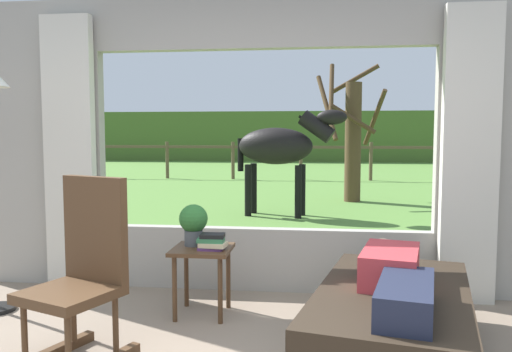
{
  "coord_description": "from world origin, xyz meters",
  "views": [
    {
      "loc": [
        0.47,
        -2.16,
        1.39
      ],
      "look_at": [
        0.0,
        1.8,
        1.05
      ],
      "focal_mm": 35.95,
      "sensor_mm": 36.0,
      "label": 1
    }
  ],
  "objects_px": {
    "reclining_person": "(395,275)",
    "horse": "(280,147)",
    "rocking_chair": "(83,272)",
    "side_table": "(202,260)",
    "book_stack": "(212,242)",
    "pasture_tree": "(352,135)",
    "potted_plant": "(193,222)",
    "recliner_sofa": "(393,321)"
  },
  "relations": [
    {
      "from": "reclining_person",
      "to": "rocking_chair",
      "type": "xyz_separation_m",
      "value": [
        -1.88,
        -0.24,
        0.02
      ]
    },
    {
      "from": "side_table",
      "to": "horse",
      "type": "relative_size",
      "value": 0.29
    },
    {
      "from": "reclining_person",
      "to": "potted_plant",
      "type": "distance_m",
      "value": 1.58
    },
    {
      "from": "reclining_person",
      "to": "horse",
      "type": "relative_size",
      "value": 0.79
    },
    {
      "from": "potted_plant",
      "to": "pasture_tree",
      "type": "bearing_deg",
      "value": 76.05
    },
    {
      "from": "reclining_person",
      "to": "book_stack",
      "type": "bearing_deg",
      "value": 168.68
    },
    {
      "from": "recliner_sofa",
      "to": "pasture_tree",
      "type": "bearing_deg",
      "value": 100.91
    },
    {
      "from": "rocking_chair",
      "to": "horse",
      "type": "xyz_separation_m",
      "value": [
        0.8,
        5.46,
        0.61
      ]
    },
    {
      "from": "side_table",
      "to": "potted_plant",
      "type": "distance_m",
      "value": 0.29
    },
    {
      "from": "recliner_sofa",
      "to": "book_stack",
      "type": "bearing_deg",
      "value": 170.59
    },
    {
      "from": "horse",
      "to": "pasture_tree",
      "type": "xyz_separation_m",
      "value": [
        1.28,
        1.96,
        0.18
      ]
    },
    {
      "from": "rocking_chair",
      "to": "potted_plant",
      "type": "height_order",
      "value": "rocking_chair"
    },
    {
      "from": "rocking_chair",
      "to": "side_table",
      "type": "distance_m",
      "value": 1.02
    },
    {
      "from": "book_stack",
      "to": "pasture_tree",
      "type": "xyz_separation_m",
      "value": [
        1.45,
        6.64,
        0.76
      ]
    },
    {
      "from": "recliner_sofa",
      "to": "pasture_tree",
      "type": "height_order",
      "value": "pasture_tree"
    },
    {
      "from": "reclining_person",
      "to": "pasture_tree",
      "type": "relative_size",
      "value": 0.52
    },
    {
      "from": "rocking_chair",
      "to": "potted_plant",
      "type": "bearing_deg",
      "value": 84.9
    },
    {
      "from": "recliner_sofa",
      "to": "reclining_person",
      "type": "xyz_separation_m",
      "value": [
        0.0,
        -0.05,
        0.3
      ]
    },
    {
      "from": "recliner_sofa",
      "to": "reclining_person",
      "type": "bearing_deg",
      "value": -77.47
    },
    {
      "from": "book_stack",
      "to": "pasture_tree",
      "type": "height_order",
      "value": "pasture_tree"
    },
    {
      "from": "recliner_sofa",
      "to": "book_stack",
      "type": "height_order",
      "value": "book_stack"
    },
    {
      "from": "recliner_sofa",
      "to": "side_table",
      "type": "height_order",
      "value": "side_table"
    },
    {
      "from": "rocking_chair",
      "to": "side_table",
      "type": "bearing_deg",
      "value": 79.32
    },
    {
      "from": "side_table",
      "to": "book_stack",
      "type": "bearing_deg",
      "value": -34.96
    },
    {
      "from": "potted_plant",
      "to": "horse",
      "type": "height_order",
      "value": "horse"
    },
    {
      "from": "side_table",
      "to": "potted_plant",
      "type": "relative_size",
      "value": 1.63
    },
    {
      "from": "rocking_chair",
      "to": "book_stack",
      "type": "distance_m",
      "value": 1.01
    },
    {
      "from": "potted_plant",
      "to": "horse",
      "type": "xyz_separation_m",
      "value": [
        0.34,
        4.55,
        0.45
      ]
    },
    {
      "from": "reclining_person",
      "to": "horse",
      "type": "xyz_separation_m",
      "value": [
        -1.08,
        5.22,
        0.63
      ]
    },
    {
      "from": "horse",
      "to": "recliner_sofa",
      "type": "bearing_deg",
      "value": 21.55
    },
    {
      "from": "side_table",
      "to": "pasture_tree",
      "type": "height_order",
      "value": "pasture_tree"
    },
    {
      "from": "recliner_sofa",
      "to": "rocking_chair",
      "type": "distance_m",
      "value": 1.93
    },
    {
      "from": "rocking_chair",
      "to": "side_table",
      "type": "xyz_separation_m",
      "value": [
        0.54,
        0.85,
        -0.12
      ]
    },
    {
      "from": "side_table",
      "to": "horse",
      "type": "xyz_separation_m",
      "value": [
        0.26,
        4.61,
        0.73
      ]
    },
    {
      "from": "reclining_person",
      "to": "side_table",
      "type": "distance_m",
      "value": 1.47
    },
    {
      "from": "pasture_tree",
      "to": "book_stack",
      "type": "bearing_deg",
      "value": -102.32
    },
    {
      "from": "rocking_chair",
      "to": "horse",
      "type": "relative_size",
      "value": 0.62
    },
    {
      "from": "reclining_person",
      "to": "horse",
      "type": "height_order",
      "value": "horse"
    },
    {
      "from": "reclining_person",
      "to": "rocking_chair",
      "type": "height_order",
      "value": "rocking_chair"
    },
    {
      "from": "recliner_sofa",
      "to": "potted_plant",
      "type": "distance_m",
      "value": 1.62
    },
    {
      "from": "book_stack",
      "to": "horse",
      "type": "bearing_deg",
      "value": 87.92
    },
    {
      "from": "horse",
      "to": "pasture_tree",
      "type": "distance_m",
      "value": 2.35
    }
  ]
}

